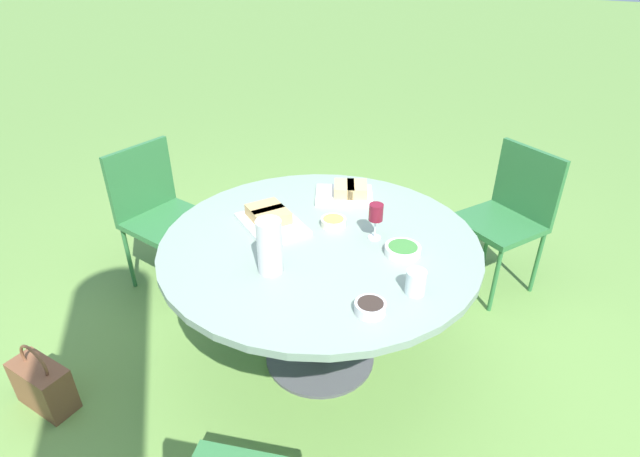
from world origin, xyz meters
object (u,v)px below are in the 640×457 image
at_px(chair_far_back, 510,210).
at_px(wine_glass, 376,214).
at_px(handbag, 43,385).
at_px(dining_table, 320,257).
at_px(water_pitcher, 270,246).
at_px(chair_near_left, 157,207).

distance_m(chair_far_back, wine_glass, 1.17).
height_order(wine_glass, handbag, wine_glass).
bearing_deg(wine_glass, chair_far_back, -111.60).
height_order(dining_table, wine_glass, wine_glass).
bearing_deg(handbag, water_pitcher, -145.67).
height_order(chair_near_left, wine_glass, wine_glass).
xyz_separation_m(chair_far_back, water_pitcher, (0.67, 1.50, 0.33)).
bearing_deg(water_pitcher, dining_table, -98.57).
bearing_deg(chair_far_back, wine_glass, 68.40).
height_order(chair_near_left, handbag, chair_near_left).
bearing_deg(handbag, chair_far_back, -126.61).
xyz_separation_m(chair_far_back, wine_glass, (0.41, 1.04, 0.34)).
bearing_deg(chair_far_back, water_pitcher, 66.00).
relative_size(water_pitcher, wine_glass, 1.36).
bearing_deg(dining_table, chair_near_left, -5.01).
bearing_deg(dining_table, chair_far_back, -117.66).
xyz_separation_m(dining_table, chair_far_back, (-0.62, -1.18, -0.12)).
relative_size(water_pitcher, handbag, 0.65).
bearing_deg(wine_glass, chair_near_left, 1.41).
distance_m(dining_table, chair_far_back, 1.34).
xyz_separation_m(water_pitcher, handbag, (0.91, 0.62, -0.73)).
height_order(chair_far_back, water_pitcher, water_pitcher).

